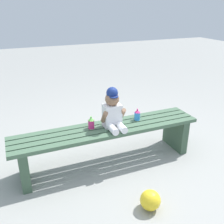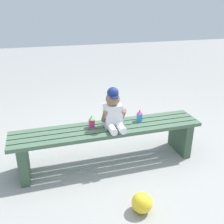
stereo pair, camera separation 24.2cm
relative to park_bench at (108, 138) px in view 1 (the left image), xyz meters
The scene contains 6 objects.
ground_plane 0.29m from the park_bench, ahead, with size 16.00×16.00×0.00m, color #999993.
park_bench is the anchor object (origin of this frame).
child_figure 0.30m from the park_bench, 11.54° to the right, with size 0.23×0.27×0.40m.
sippy_cup_left 0.24m from the park_bench, 162.99° to the left, with size 0.06×0.06×0.12m.
sippy_cup_right 0.40m from the park_bench, ahead, with size 0.06×0.06×0.12m.
toy_ball 0.77m from the park_bench, 84.74° to the right, with size 0.17×0.17×0.17m, color yellow.
Camera 1 is at (-0.84, -2.11, 1.54)m, focal length 41.24 mm.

